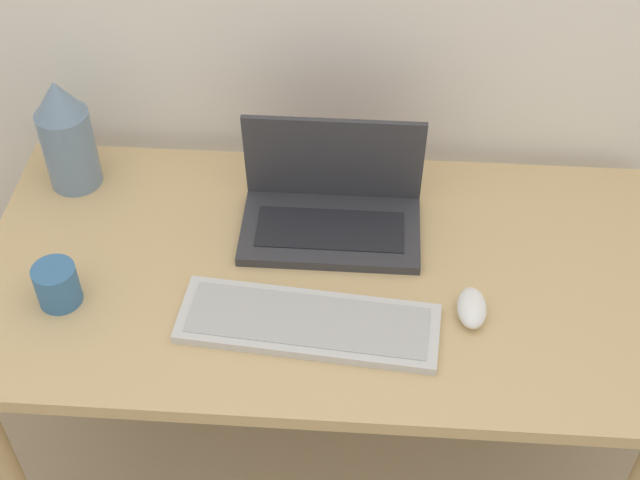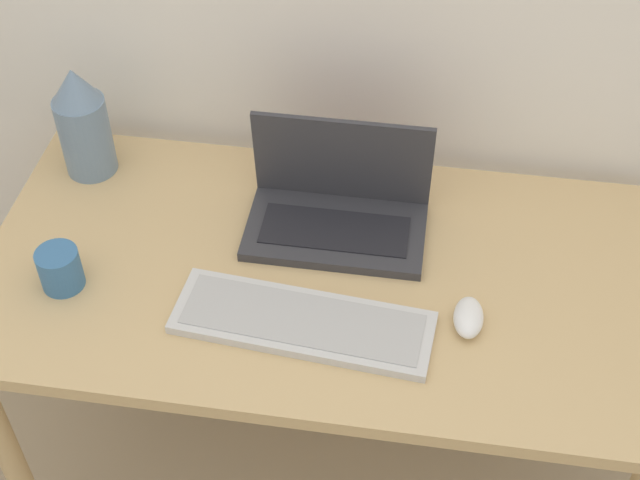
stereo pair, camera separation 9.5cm
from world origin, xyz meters
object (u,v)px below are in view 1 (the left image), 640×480
Objects in this scene: keyboard at (308,323)px; mouse at (472,308)px; mug at (57,285)px; laptop at (332,205)px; vase at (66,135)px.

mouse reaches higher than keyboard.
mug reaches higher than mouse.
mug is (-0.48, -0.24, -0.01)m from laptop.
mug is at bearing -178.93° from mouse.
keyboard is 0.29m from mouse.
laptop is 4.31× the size of mug.
vase is 3.06× the size of mug.
keyboard is 0.64m from vase.
mouse is at bearing -40.15° from laptop.
mug is at bearing -153.80° from laptop.
vase is (-0.80, 0.31, 0.10)m from mouse.
mouse is at bearing 1.07° from mug.
laptop is 0.54m from mug.
mug is (0.06, -0.33, -0.08)m from vase.
vase is at bearing 144.78° from keyboard.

